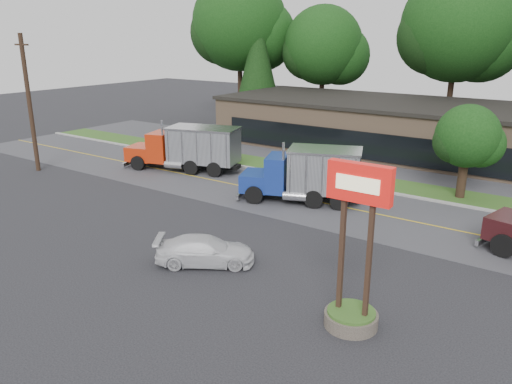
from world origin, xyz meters
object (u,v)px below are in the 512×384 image
utility_pole (29,103)px  rally_car (205,251)px  bilo_sign (354,274)px  dump_truck_red (189,147)px  dump_truck_blue (308,174)px

utility_pole → rally_car: 22.06m
bilo_sign → dump_truck_red: bilo_sign is taller
dump_truck_red → utility_pole: bearing=17.6°
bilo_sign → dump_truck_blue: size_ratio=0.78×
utility_pole → dump_truck_blue: utility_pole is taller
dump_truck_red → rally_car: bearing=117.3°
utility_pole → bilo_sign: (28.50, -6.00, -3.07)m
utility_pole → dump_truck_red: size_ratio=1.10×
dump_truck_blue → rally_car: 10.38m
dump_truck_red → rally_car: 16.47m
utility_pole → dump_truck_red: utility_pole is taller
utility_pole → rally_car: bearing=-13.7°
utility_pole → dump_truck_blue: size_ratio=1.31×
rally_car → bilo_sign: bearing=-130.5°
utility_pole → dump_truck_red: bearing=34.9°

